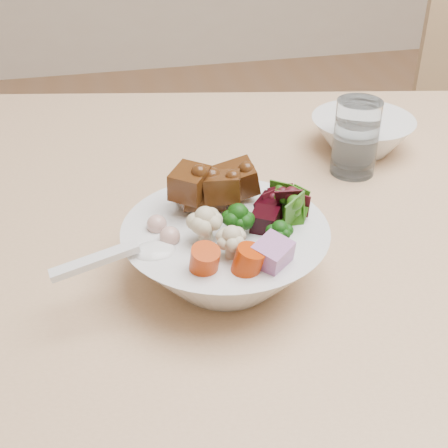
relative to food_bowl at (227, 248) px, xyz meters
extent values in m
cylinder|color=tan|center=(-0.27, 0.54, -0.47)|extent=(0.06, 0.06, 0.77)
cylinder|color=tan|center=(0.59, 0.42, -0.64)|extent=(0.03, 0.03, 0.42)
cylinder|color=tan|center=(0.68, 0.76, -0.64)|extent=(0.03, 0.03, 0.42)
sphere|color=black|center=(0.01, -0.02, 0.04)|extent=(0.04, 0.04, 0.04)
sphere|color=beige|center=(-0.03, -0.02, 0.04)|extent=(0.04, 0.04, 0.04)
cube|color=black|center=(0.05, 0.01, 0.04)|extent=(0.04, 0.04, 0.03)
cube|color=#9C5E99|center=(0.03, -0.07, 0.04)|extent=(0.05, 0.05, 0.04)
cylinder|color=#B92C04|center=(-0.04, -0.07, 0.04)|extent=(0.04, 0.04, 0.03)
sphere|color=#CD9C8F|center=(-0.06, -0.01, 0.03)|extent=(0.02, 0.02, 0.02)
ellipsoid|color=silver|center=(-0.08, -0.03, 0.03)|extent=(0.05, 0.04, 0.02)
cube|color=silver|center=(-0.14, -0.04, 0.03)|extent=(0.09, 0.03, 0.02)
cylinder|color=white|center=(0.23, 0.20, 0.02)|extent=(0.06, 0.06, 0.11)
cylinder|color=silver|center=(0.23, 0.20, 0.00)|extent=(0.05, 0.05, 0.07)
camera|label=1|loc=(-0.12, -0.54, 0.40)|focal=50.00mm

